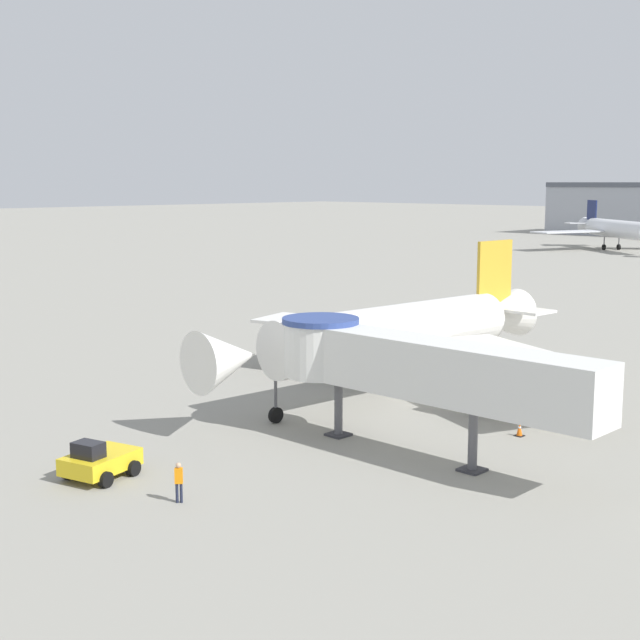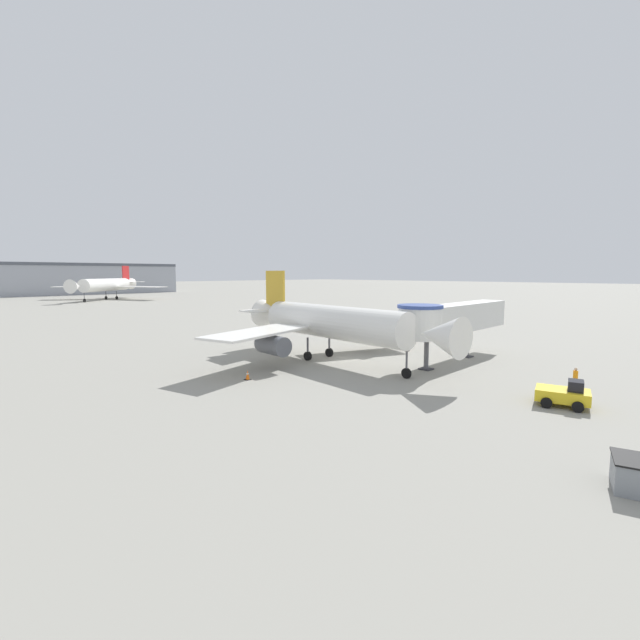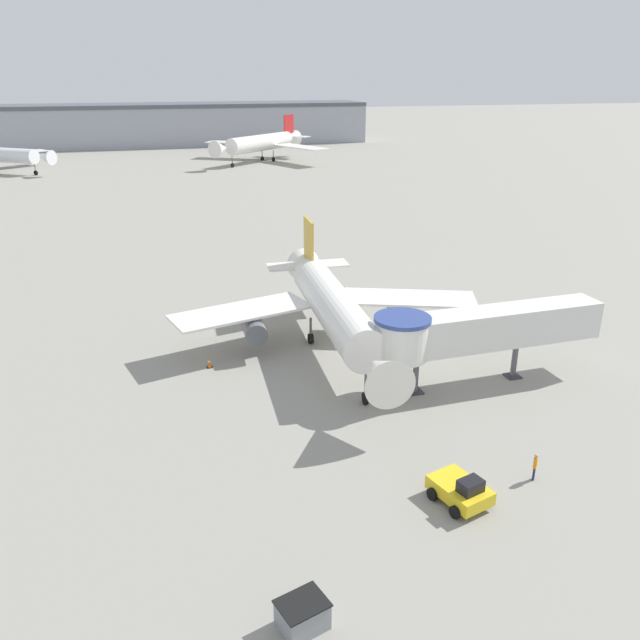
# 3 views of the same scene
# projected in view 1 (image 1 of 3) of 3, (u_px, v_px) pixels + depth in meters

# --- Properties ---
(ground_plane) EXTENTS (800.00, 800.00, 0.00)m
(ground_plane) POSITION_uv_depth(u_px,v_px,m) (411.00, 399.00, 55.11)
(ground_plane) COLOR gray
(main_airplane) EXTENTS (27.46, 27.42, 9.31)m
(main_airplane) POSITION_uv_depth(u_px,v_px,m) (399.00, 333.00, 55.40)
(main_airplane) COLOR white
(main_airplane) RESTS_ON ground_plane
(jet_bridge) EXTENTS (18.29, 4.09, 6.18)m
(jet_bridge) POSITION_uv_depth(u_px,v_px,m) (406.00, 364.00, 43.30)
(jet_bridge) COLOR silver
(jet_bridge) RESTS_ON ground_plane
(pushback_tug_yellow) EXTENTS (3.15, 3.76, 1.84)m
(pushback_tug_yellow) POSITION_uv_depth(u_px,v_px,m) (99.00, 461.00, 40.21)
(pushback_tug_yellow) COLOR yellow
(pushback_tug_yellow) RESTS_ON ground_plane
(traffic_cone_port_wing) EXTENTS (0.50, 0.50, 0.82)m
(traffic_cone_port_wing) POSITION_uv_depth(u_px,v_px,m) (277.00, 366.00, 62.91)
(traffic_cone_port_wing) COLOR black
(traffic_cone_port_wing) RESTS_ON ground_plane
(traffic_cone_starboard_wing) EXTENTS (0.45, 0.45, 0.75)m
(traffic_cone_starboard_wing) POSITION_uv_depth(u_px,v_px,m) (520.00, 429.00, 46.93)
(traffic_cone_starboard_wing) COLOR black
(traffic_cone_starboard_wing) RESTS_ON ground_plane
(ground_crew_marshaller) EXTENTS (0.37, 0.37, 1.74)m
(ground_crew_marshaller) POSITION_uv_depth(u_px,v_px,m) (179.00, 480.00, 37.07)
(ground_crew_marshaller) COLOR #1E2338
(ground_crew_marshaller) RESTS_ON ground_plane
(background_jet_navy_tail) EXTENTS (28.61, 28.49, 9.57)m
(background_jet_navy_tail) POSITION_uv_depth(u_px,v_px,m) (617.00, 229.00, 173.01)
(background_jet_navy_tail) COLOR silver
(background_jet_navy_tail) RESTS_ON ground_plane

